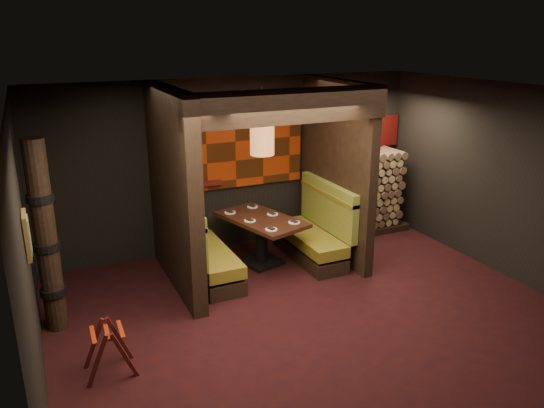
{
  "coord_description": "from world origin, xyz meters",
  "views": [
    {
      "loc": [
        -3.06,
        -5.34,
        3.53
      ],
      "look_at": [
        0.0,
        1.3,
        1.15
      ],
      "focal_mm": 35.0,
      "sensor_mm": 36.0,
      "label": 1
    }
  ],
  "objects": [
    {
      "name": "firewood_stack",
      "position": [
        2.29,
        2.35,
        0.75
      ],
      "size": [
        1.73,
        0.7,
        1.5
      ],
      "color": "black",
      "rests_on": "floor"
    },
    {
      "name": "partition_right",
      "position": [
        1.3,
        1.7,
        1.43
      ],
      "size": [
        0.15,
        2.1,
        2.85
      ],
      "primitive_type": "cube",
      "color": "black",
      "rests_on": "floor"
    },
    {
      "name": "bay_front_post",
      "position": [
        1.39,
        1.96,
        1.43
      ],
      "size": [
        0.08,
        0.08,
        2.85
      ],
      "primitive_type": "cube",
      "color": "black",
      "rests_on": "floor"
    },
    {
      "name": "booth_bench_right",
      "position": [
        0.93,
        1.65,
        0.4
      ],
      "size": [
        0.68,
        1.6,
        1.14
      ],
      "color": "black",
      "rests_on": "floor"
    },
    {
      "name": "totem_column",
      "position": [
        -3.05,
        1.1,
        1.19
      ],
      "size": [
        0.31,
        0.31,
        2.4
      ],
      "color": "black",
      "rests_on": "floor"
    },
    {
      "name": "dining_table",
      "position": [
        0.04,
        1.79,
        0.54
      ],
      "size": [
        1.17,
        1.63,
        0.77
      ],
      "color": "black",
      "rests_on": "floor"
    },
    {
      "name": "place_settings",
      "position": [
        0.04,
        1.79,
        0.78
      ],
      "size": [
        0.9,
        1.27,
        0.03
      ],
      "color": "white",
      "rests_on": "dining_table"
    },
    {
      "name": "floor",
      "position": [
        0.0,
        0.0,
        -0.01
      ],
      "size": [
        6.5,
        5.5,
        0.02
      ],
      "primitive_type": "cube",
      "color": "black",
      "rests_on": "ground"
    },
    {
      "name": "wall_left",
      "position": [
        -3.26,
        0.0,
        1.43
      ],
      "size": [
        0.02,
        5.5,
        2.85
      ],
      "primitive_type": "cube",
      "color": "black",
      "rests_on": "ground"
    },
    {
      "name": "wall_back",
      "position": [
        0.0,
        2.76,
        1.43
      ],
      "size": [
        6.5,
        0.02,
        2.85
      ],
      "primitive_type": "cube",
      "color": "black",
      "rests_on": "ground"
    },
    {
      "name": "mosaic_header",
      "position": [
        2.29,
        2.68,
        1.78
      ],
      "size": [
        1.83,
        0.1,
        0.56
      ],
      "primitive_type": "cube",
      "color": "maroon",
      "rests_on": "wall_back"
    },
    {
      "name": "tapa_back_panel",
      "position": [
        -0.02,
        2.71,
        1.82
      ],
      "size": [
        2.4,
        0.06,
        1.55
      ],
      "primitive_type": "cube",
      "color": "#972D0A",
      "rests_on": "wall_back"
    },
    {
      "name": "wall_front",
      "position": [
        0.0,
        -2.76,
        1.43
      ],
      "size": [
        6.5,
        0.02,
        2.85
      ],
      "primitive_type": "cube",
      "color": "black",
      "rests_on": "ground"
    },
    {
      "name": "ceiling",
      "position": [
        0.0,
        0.0,
        2.86
      ],
      "size": [
        6.5,
        5.5,
        0.02
      ],
      "primitive_type": "cube",
      "color": "black",
      "rests_on": "ground"
    },
    {
      "name": "booth_bench_left",
      "position": [
        -0.96,
        1.65,
        0.4
      ],
      "size": [
        0.68,
        1.6,
        1.14
      ],
      "color": "black",
      "rests_on": "floor"
    },
    {
      "name": "wall_right",
      "position": [
        3.26,
        0.0,
        1.43
      ],
      "size": [
        0.02,
        5.5,
        2.85
      ],
      "primitive_type": "cube",
      "color": "black",
      "rests_on": "ground"
    },
    {
      "name": "lacquer_shelf",
      "position": [
        -0.6,
        2.65,
        1.18
      ],
      "size": [
        0.6,
        0.12,
        0.07
      ],
      "primitive_type": "cube",
      "color": "#4E1311",
      "rests_on": "wall_back"
    },
    {
      "name": "luggage_rack",
      "position": [
        -2.59,
        -0.13,
        0.3
      ],
      "size": [
        0.57,
        0.41,
        0.61
      ],
      "color": "#471311",
      "rests_on": "floor"
    },
    {
      "name": "partition_left",
      "position": [
        -1.35,
        1.65,
        1.43
      ],
      "size": [
        0.2,
        2.2,
        2.85
      ],
      "primitive_type": "cube",
      "color": "black",
      "rests_on": "floor"
    },
    {
      "name": "framed_picture",
      "position": [
        -3.22,
        0.1,
        1.62
      ],
      "size": [
        0.05,
        0.36,
        0.46
      ],
      "color": "olive",
      "rests_on": "wall_left"
    },
    {
      "name": "pendant_lamp",
      "position": [
        0.04,
        1.74,
        2.01
      ],
      "size": [
        0.36,
        0.36,
        1.06
      ],
      "color": "#A76836",
      "rests_on": "ceiling"
    },
    {
      "name": "tapa_side_panel",
      "position": [
        -1.23,
        1.82,
        1.85
      ],
      "size": [
        0.04,
        1.85,
        1.45
      ],
      "primitive_type": "cube",
      "color": "#972D0A",
      "rests_on": "partition_left"
    },
    {
      "name": "header_beam",
      "position": [
        -0.02,
        0.7,
        2.63
      ],
      "size": [
        2.85,
        0.18,
        0.44
      ],
      "primitive_type": "cube",
      "color": "black",
      "rests_on": "partition_left"
    }
  ]
}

